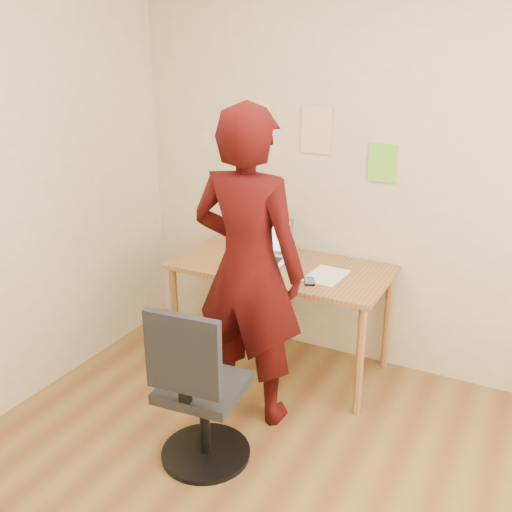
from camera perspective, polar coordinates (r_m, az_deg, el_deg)
The scene contains 10 objects.
room at distance 2.12m, azimuth -0.26°, elevation 0.23°, with size 3.58×3.58×2.78m.
desk at distance 3.74m, azimuth 2.51°, elevation -2.16°, with size 1.40×0.70×0.74m.
laptop at distance 3.81m, azimuth 0.62°, elevation 0.54°, with size 0.39×0.36×0.26m.
paper_sheet at distance 3.57m, azimuth 7.05°, elevation -1.93°, with size 0.21×0.31×0.00m, color white.
phone at distance 3.45m, azimuth 5.34°, elevation -2.55°, with size 0.11×0.14×0.01m.
wall_note_left at distance 3.98m, azimuth -0.07°, elevation 13.11°, with size 0.21×0.00×0.30m, color #E6C489.
wall_note_mid at distance 3.80m, azimuth 6.07°, elevation 12.40°, with size 0.21×0.00×0.30m, color #E6C489.
wall_note_right at distance 3.69m, azimuth 12.52°, elevation 9.05°, with size 0.18×0.00×0.24m, color #78CF2E.
office_chair at distance 3.00m, azimuth -5.79°, elevation -13.98°, with size 0.48×0.48×0.92m.
person at distance 3.17m, azimuth -0.81°, elevation -1.32°, with size 0.67×0.44×1.83m, color #360707.
Camera 1 is at (0.93, -1.77, 2.07)m, focal length 40.00 mm.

